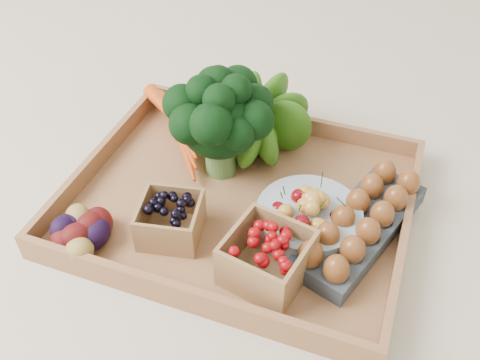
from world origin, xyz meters
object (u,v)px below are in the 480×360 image
(tray, at_px, (240,203))
(egg_carton, at_px, (360,229))
(cherry_bowl, at_px, (308,220))
(broccoli, at_px, (220,139))

(tray, height_order, egg_carton, egg_carton)
(tray, height_order, cherry_bowl, cherry_bowl)
(tray, distance_m, broccoli, 0.11)
(cherry_bowl, height_order, egg_carton, cherry_bowl)
(tray, relative_size, broccoli, 3.06)
(cherry_bowl, bearing_deg, egg_carton, 11.08)
(tray, distance_m, egg_carton, 0.20)
(egg_carton, bearing_deg, tray, -164.57)
(tray, relative_size, egg_carton, 2.04)
(tray, height_order, broccoli, broccoli)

